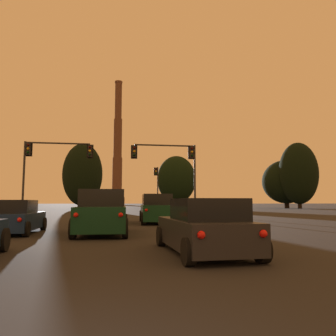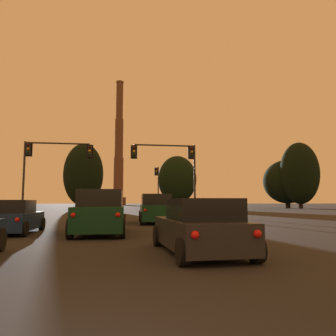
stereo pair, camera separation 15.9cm
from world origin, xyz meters
name	(u,v)px [view 1 (the left image)]	position (x,y,z in m)	size (l,w,h in m)	color
suv_right_lane_front	(157,209)	(3.47, 19.19, 0.90)	(2.30, 4.98, 1.86)	#0F3823
sedan_center_lane_front	(101,213)	(-0.09, 19.44, 0.67)	(2.14, 4.76, 1.43)	#0F3823
hatchback_left_lane_second	(15,218)	(-3.40, 13.06, 0.66)	(1.96, 4.13, 1.44)	navy
hatchback_right_lane_third	(204,228)	(3.21, 6.49, 0.66)	(2.08, 4.17, 1.44)	#232328
suv_center_lane_second	(103,213)	(0.34, 12.38, 0.90)	(2.19, 4.94, 1.86)	#0F3823
traffic_light_overhead_left	(47,159)	(-5.14, 27.52, 5.06)	(5.98, 0.50, 6.60)	#2D2D30
traffic_light_far_right	(157,182)	(6.96, 48.21, 4.41)	(0.78, 0.50, 6.76)	#2D2D30
traffic_light_overhead_right	(174,161)	(6.04, 27.22, 5.07)	(6.06, 0.50, 6.61)	#2D2D30
smokestack	(117,156)	(0.73, 156.23, 23.75)	(7.37, 7.37, 60.71)	#523427
treeline_far_right	(286,182)	(37.81, 65.45, 5.84)	(10.49, 9.44, 10.65)	black
treeline_center_right	(176,179)	(13.23, 65.79, 6.11)	(8.13, 7.32, 11.09)	black
treeline_center_left	(83,174)	(-5.89, 63.97, 6.78)	(7.71, 6.93, 12.94)	black
treeline_right_mid	(299,173)	(38.40, 61.21, 7.38)	(8.09, 7.28, 13.85)	black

